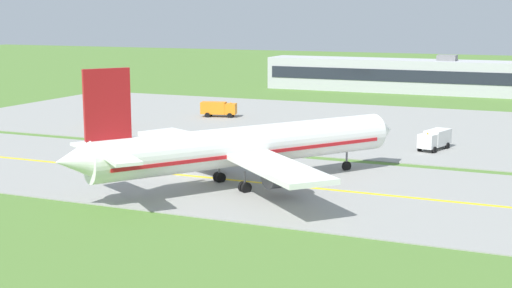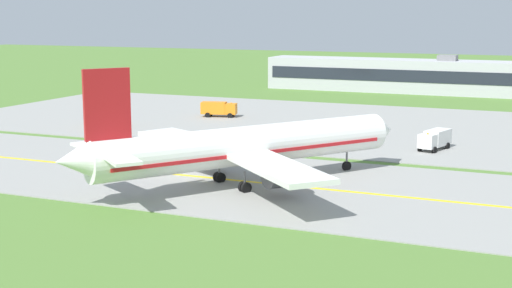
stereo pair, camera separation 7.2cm
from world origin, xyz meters
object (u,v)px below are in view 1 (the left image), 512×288
Objects in this scene: service_truck_baggage at (218,108)px; service_truck_fuel at (108,118)px; airplane_lead at (244,146)px; service_truck_catering at (435,139)px.

service_truck_baggage is 19.91m from service_truck_fuel.
airplane_lead reaches higher than service_truck_baggage.
service_truck_baggage is at bearing 119.19° from airplane_lead.
service_truck_baggage is 1.00× the size of service_truck_fuel.
service_truck_baggage is 1.00× the size of service_truck_catering.
service_truck_baggage and service_truck_catering have the same top height.
service_truck_fuel is at bearing 142.65° from airplane_lead.
service_truck_baggage and service_truck_fuel have the same top height.
service_truck_fuel is (-10.95, -16.62, 0.00)m from service_truck_baggage.
service_truck_catering is (49.98, 0.62, 0.00)m from service_truck_fuel.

